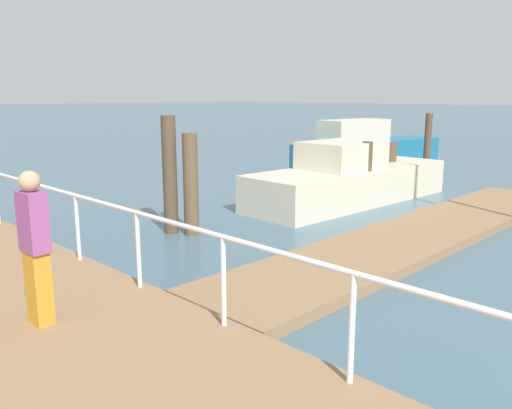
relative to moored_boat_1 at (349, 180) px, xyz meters
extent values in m
plane|color=#476675|center=(-5.33, 10.39, -0.63)|extent=(300.00, 300.00, 0.00)
cube|color=#93704C|center=(-2.27, -3.31, -0.54)|extent=(13.12, 2.00, 0.18)
cylinder|color=white|center=(-8.48, -5.90, 0.29)|extent=(0.06, 0.06, 1.05)
cylinder|color=white|center=(-8.48, -4.18, 0.29)|extent=(0.06, 0.06, 1.05)
cylinder|color=white|center=(-8.48, -2.45, 0.29)|extent=(0.06, 0.06, 1.05)
cylinder|color=white|center=(-8.48, -0.73, 0.29)|extent=(0.06, 0.06, 1.05)
cylinder|color=white|center=(-8.48, 1.00, 0.29)|extent=(0.06, 0.06, 1.05)
cylinder|color=white|center=(-8.48, -2.45, 0.82)|extent=(0.06, 24.16, 0.06)
cylinder|color=brown|center=(2.03, -0.10, 0.15)|extent=(0.36, 0.36, 1.56)
cylinder|color=brown|center=(-0.22, -0.72, 0.25)|extent=(0.26, 0.26, 1.77)
cylinder|color=brown|center=(5.98, 0.69, 0.53)|extent=(0.25, 0.25, 2.32)
cylinder|color=brown|center=(-5.53, 0.84, 0.65)|extent=(0.31, 0.31, 2.56)
cylinder|color=brown|center=(-5.32, 0.39, 0.47)|extent=(0.32, 0.32, 2.20)
cube|color=beige|center=(0.07, 0.00, -0.14)|extent=(6.86, 2.35, 0.99)
cube|color=beige|center=(-0.36, 0.02, 0.73)|extent=(2.19, 1.74, 0.75)
cube|color=#1E6B8C|center=(6.35, 3.38, -0.06)|extent=(7.56, 2.49, 1.14)
cube|color=beige|center=(5.34, 3.49, 0.95)|extent=(3.07, 1.64, 0.88)
cube|color=orange|center=(-9.92, -2.63, 0.20)|extent=(0.21, 0.29, 0.86)
cube|color=#994C8C|center=(-9.92, -2.63, 0.97)|extent=(0.23, 0.37, 0.68)
sphere|color=tan|center=(-9.92, -2.63, 1.43)|extent=(0.23, 0.23, 0.23)
camera|label=1|loc=(-12.19, -8.36, 2.36)|focal=36.69mm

